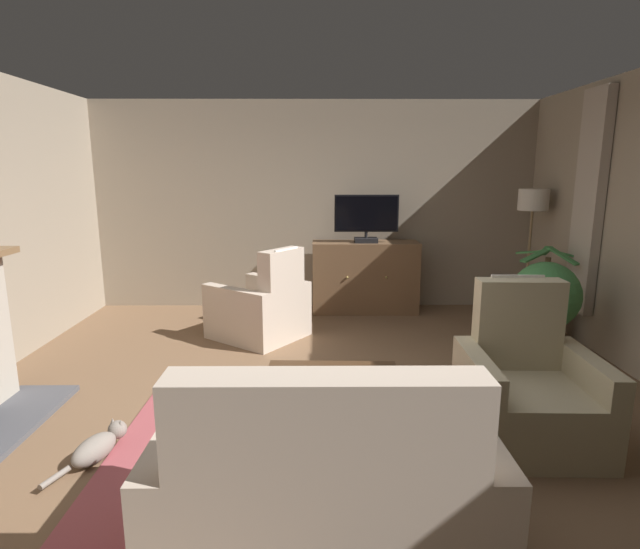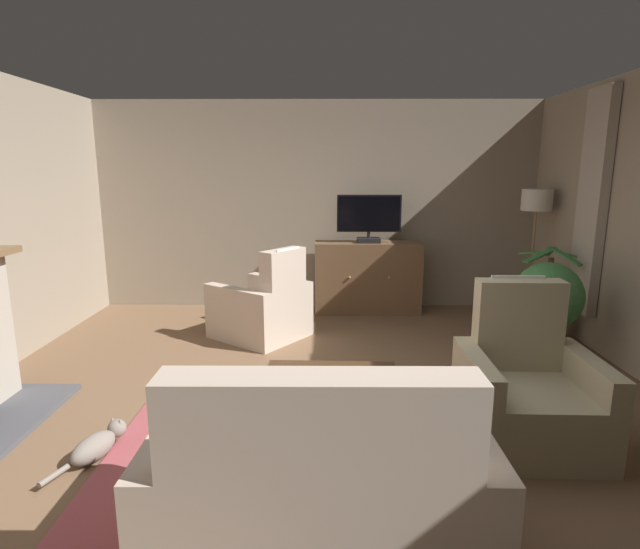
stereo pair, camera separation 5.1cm
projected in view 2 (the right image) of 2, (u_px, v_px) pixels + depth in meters
The scene contains 16 objects.
ground_plane at pixel (313, 412), 3.93m from camera, with size 6.40×6.80×0.04m, color brown.
wall_back at pixel (317, 206), 6.73m from camera, with size 6.40×0.10×2.73m, color gray.
curtain_panel_far at pixel (592, 204), 5.14m from camera, with size 0.10×0.44×2.29m, color #B2A393.
rug_central at pixel (264, 446), 3.39m from camera, with size 2.04×2.03×0.01m, color #9E474C.
tv_cabinet at pixel (367, 279), 6.57m from camera, with size 1.37×0.48×0.93m.
television at pixel (369, 217), 6.35m from camera, with size 0.81×0.20×0.61m.
coffee_table at pixel (331, 383), 3.49m from camera, with size 0.95×0.60×0.44m.
tv_remote at pixel (324, 374), 3.49m from camera, with size 0.17×0.05×0.02m, color black.
folded_newspaper at pixel (346, 377), 3.46m from camera, with size 0.30×0.22×0.01m, color silver.
sofa_floral at pixel (321, 495), 2.35m from camera, with size 1.57×0.93×1.07m.
armchair_facing_sofa at pixel (263, 309), 5.58m from camera, with size 1.20×1.19×1.04m.
armchair_in_far_corner at pixel (527, 394), 3.43m from camera, with size 0.89×0.85×1.10m.
potted_plant_small_fern_corner at pixel (547, 300), 4.80m from camera, with size 0.65×0.65×0.98m.
potted_plant_on_hearth_side at pixel (546, 317), 5.55m from camera, with size 0.72×0.73×1.03m.
cat at pixel (97, 445), 3.26m from camera, with size 0.32×0.62×0.19m.
floor_lamp at pixel (536, 213), 6.02m from camera, with size 0.35×0.35×1.62m.
Camera 2 is at (0.08, -3.63, 1.84)m, focal length 28.14 mm.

